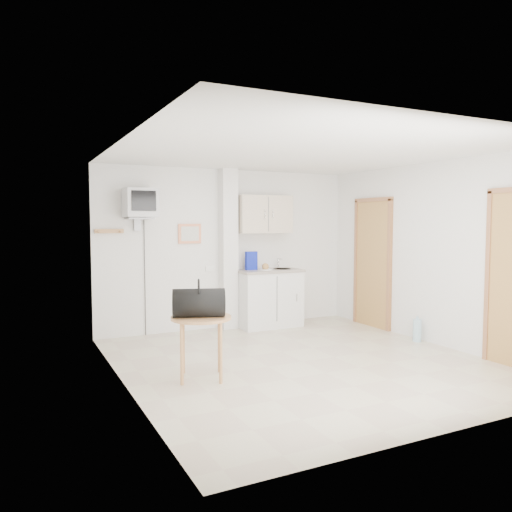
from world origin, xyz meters
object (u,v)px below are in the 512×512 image
crt_television (140,204)px  water_bottle (417,330)px  round_table (201,324)px  duffel_bag (199,302)px

crt_television → water_bottle: size_ratio=6.05×
crt_television → round_table: 2.48m
round_table → water_bottle: (3.29, 0.21, -0.43)m
crt_television → water_bottle: crt_television is taller
duffel_bag → water_bottle: (3.32, 0.23, -0.67)m
duffel_bag → water_bottle: duffel_bag is taller
duffel_bag → crt_television: bearing=112.1°
duffel_bag → round_table: bearing=56.4°
crt_television → duffel_bag: size_ratio=3.48×
round_table → crt_television: bearing=93.8°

